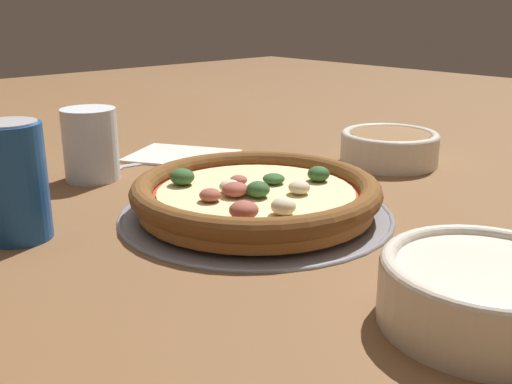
% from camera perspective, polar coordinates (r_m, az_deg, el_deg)
% --- Properties ---
extents(ground_plane, '(3.00, 3.00, 0.00)m').
position_cam_1_polar(ground_plane, '(0.70, 0.00, -2.20)').
color(ground_plane, brown).
extents(pizza_tray, '(0.32, 0.32, 0.01)m').
position_cam_1_polar(pizza_tray, '(0.70, 0.00, -1.95)').
color(pizza_tray, gray).
rests_on(pizza_tray, ground_plane).
extents(pizza, '(0.29, 0.29, 0.04)m').
position_cam_1_polar(pizza, '(0.69, -0.02, -0.16)').
color(pizza, '#A86B33').
rests_on(pizza, pizza_tray).
extents(bowl_near, '(0.16, 0.16, 0.05)m').
position_cam_1_polar(bowl_near, '(0.49, 20.91, -8.74)').
color(bowl_near, beige).
rests_on(bowl_near, ground_plane).
extents(bowl_far, '(0.15, 0.15, 0.05)m').
position_cam_1_polar(bowl_far, '(0.94, 12.58, 4.31)').
color(bowl_far, silver).
rests_on(bowl_far, ground_plane).
extents(drinking_cup, '(0.07, 0.07, 0.10)m').
position_cam_1_polar(drinking_cup, '(0.86, -15.48, 4.39)').
color(drinking_cup, silver).
rests_on(drinking_cup, ground_plane).
extents(napkin, '(0.20, 0.19, 0.01)m').
position_cam_1_polar(napkin, '(0.96, -7.00, 3.54)').
color(napkin, beige).
rests_on(napkin, ground_plane).
extents(fork, '(0.04, 0.18, 0.00)m').
position_cam_1_polar(fork, '(0.93, -11.08, 2.68)').
color(fork, '#B7B7BC').
rests_on(fork, ground_plane).
extents(beverage_can, '(0.07, 0.07, 0.12)m').
position_cam_1_polar(beverage_can, '(0.66, -22.02, 0.92)').
color(beverage_can, '#194C99').
rests_on(beverage_can, ground_plane).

